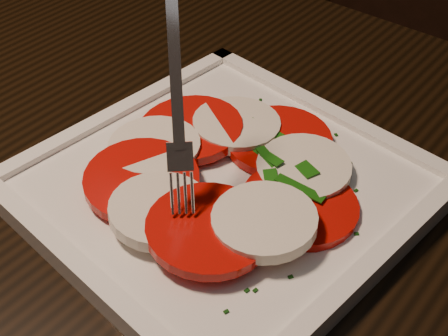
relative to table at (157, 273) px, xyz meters
name	(u,v)px	position (x,y,z in m)	size (l,w,h in m)	color
table	(157,273)	(0.00, 0.00, 0.00)	(1.26, 0.89, 0.75)	black
chair	(416,55)	(0.00, 0.71, -0.12)	(0.43, 0.43, 0.93)	black
plate	(224,188)	(0.05, 0.04, 0.11)	(0.29, 0.29, 0.01)	white
caprese_salad	(224,173)	(0.05, 0.04, 0.12)	(0.22, 0.22, 0.03)	#C80704
fork	(176,85)	(0.02, 0.02, 0.21)	(0.04, 0.10, 0.15)	white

